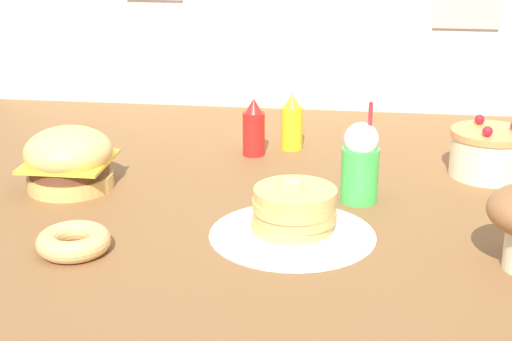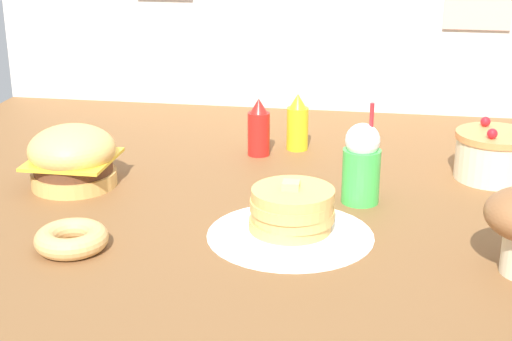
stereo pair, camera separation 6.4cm
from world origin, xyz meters
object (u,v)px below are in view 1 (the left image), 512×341
Objects in this scene: pancake_stack at (294,214)px; donut_pink_glaze at (74,241)px; layer_cake at (489,153)px; cream_soda_cup at (360,163)px; burger at (69,160)px; mustard_bottle at (292,123)px; ketchup_bottle at (254,129)px.

pancake_stack is 0.53m from donut_pink_glaze.
layer_cake is (0.54, 0.51, 0.02)m from pancake_stack.
pancake_stack is 1.13× the size of cream_soda_cup.
mustard_bottle reaches higher than burger.
layer_cake is 0.83× the size of cream_soda_cup.
mustard_bottle is at bearing 62.72° from donut_pink_glaze.
pancake_stack is 0.64m from ketchup_bottle.
ketchup_bottle is at bearing 133.62° from cream_soda_cup.
cream_soda_cup is at bearing 32.02° from donut_pink_glaze.
cream_soda_cup is (0.82, 0.01, 0.02)m from burger.
cream_soda_cup reaches higher than donut_pink_glaze.
cream_soda_cup is (0.22, -0.44, 0.02)m from mustard_bottle.
ketchup_bottle is at bearing -145.66° from mustard_bottle.
burger is at bearing -143.29° from mustard_bottle.
pancake_stack is 0.74m from layer_cake.
burger is at bearing 111.36° from donut_pink_glaze.
layer_cake is at bearing 12.39° from burger.
donut_pink_glaze is at bearing -68.64° from burger.
mustard_bottle reaches higher than pancake_stack.
burger is 0.78× the size of pancake_stack.
burger reaches higher than pancake_stack.
mustard_bottle is 0.49m from cream_soda_cup.
cream_soda_cup reaches higher than mustard_bottle.
burger is 0.74m from mustard_bottle.
cream_soda_cup is 0.78m from donut_pink_glaze.
burger reaches higher than layer_cake.
cream_soda_cup reaches higher than burger.
cream_soda_cup is at bearing -62.82° from mustard_bottle.
ketchup_bottle is 1.00× the size of mustard_bottle.
donut_pink_glaze is (-0.32, -0.77, -0.06)m from ketchup_bottle.
cream_soda_cup is (-0.38, -0.25, 0.04)m from layer_cake.
cream_soda_cup is at bearing -146.21° from layer_cake.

